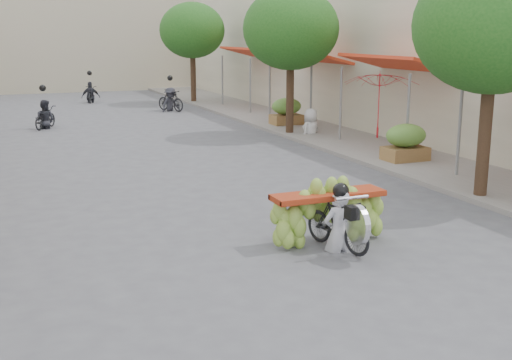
% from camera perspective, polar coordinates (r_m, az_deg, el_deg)
% --- Properties ---
extents(ground, '(120.00, 120.00, 0.00)m').
position_cam_1_polar(ground, '(9.06, 9.93, -10.99)').
color(ground, '#55555A').
rests_on(ground, ground).
extents(sidewalk_right, '(4.00, 60.00, 0.12)m').
position_cam_1_polar(sidewalk_right, '(25.05, 5.34, 4.63)').
color(sidewalk_right, gray).
rests_on(sidewalk_right, ground).
extents(shophouse_row_right, '(9.77, 40.00, 6.00)m').
position_cam_1_polar(shophouse_row_right, '(26.68, 16.24, 11.03)').
color(shophouse_row_right, beige).
rests_on(shophouse_row_right, ground).
extents(far_building, '(20.00, 6.00, 7.00)m').
position_cam_1_polar(far_building, '(45.19, -16.94, 12.18)').
color(far_building, '#B9AD92').
rests_on(far_building, ground).
extents(street_tree_near, '(3.40, 3.40, 5.25)m').
position_cam_1_polar(street_tree_near, '(14.78, 20.35, 12.68)').
color(street_tree_near, '#3A2719').
rests_on(street_tree_near, ground).
extents(street_tree_mid, '(3.40, 3.40, 5.25)m').
position_cam_1_polar(street_tree_mid, '(23.19, 3.11, 13.24)').
color(street_tree_mid, '#3A2719').
rests_on(street_tree_mid, ground).
extents(street_tree_far, '(3.40, 3.40, 5.25)m').
position_cam_1_polar(street_tree_far, '(34.42, -5.69, 13.08)').
color(street_tree_far, '#3A2719').
rests_on(street_tree_far, ground).
extents(produce_crate_mid, '(1.20, 0.88, 1.16)m').
position_cam_1_polar(produce_crate_mid, '(18.63, 13.17, 3.53)').
color(produce_crate_mid, brown).
rests_on(produce_crate_mid, ground).
extents(produce_crate_far, '(1.20, 0.88, 1.16)m').
position_cam_1_polar(produce_crate_far, '(25.51, 2.73, 6.30)').
color(produce_crate_far, brown).
rests_on(produce_crate_far, ground).
extents(banana_motorbike, '(2.20, 1.79, 1.97)m').
position_cam_1_polar(banana_motorbike, '(11.17, 6.92, -2.60)').
color(banana_motorbike, black).
rests_on(banana_motorbike, ground).
extents(market_umbrella, '(2.66, 2.66, 1.98)m').
position_cam_1_polar(market_umbrella, '(19.13, 11.10, 9.52)').
color(market_umbrella, red).
rests_on(market_umbrella, ground).
extents(pedestrian, '(1.02, 0.85, 1.78)m').
position_cam_1_polar(pedestrian, '(23.24, 4.93, 6.36)').
color(pedestrian, silver).
rests_on(pedestrian, ground).
extents(bg_motorbike_a, '(1.25, 1.61, 1.95)m').
position_cam_1_polar(bg_motorbike_a, '(26.43, -18.32, 5.99)').
color(bg_motorbike_a, black).
rests_on(bg_motorbike_a, ground).
extents(bg_motorbike_b, '(1.25, 1.78, 1.95)m').
position_cam_1_polar(bg_motorbike_b, '(31.05, -7.62, 7.61)').
color(bg_motorbike_b, black).
rests_on(bg_motorbike_b, ground).
extents(bg_motorbike_c, '(1.07, 1.59, 1.95)m').
position_cam_1_polar(bg_motorbike_c, '(35.77, -14.52, 7.97)').
color(bg_motorbike_c, black).
rests_on(bg_motorbike_c, ground).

